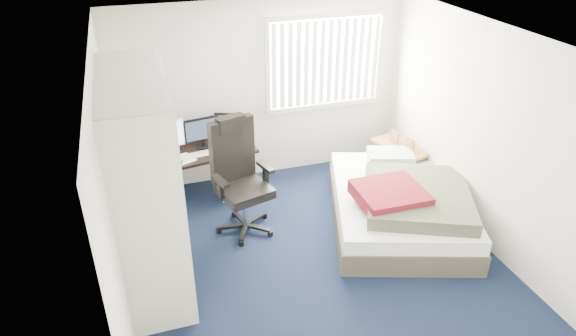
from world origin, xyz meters
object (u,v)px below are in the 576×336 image
(desk, at_px, (202,147))
(bed, at_px, (400,204))
(office_chair, at_px, (240,188))
(nightstand, at_px, (400,150))

(desk, xyz_separation_m, bed, (2.17, -1.46, -0.42))
(desk, distance_m, office_chair, 0.97)
(nightstand, relative_size, bed, 0.35)
(bed, bearing_deg, nightstand, 62.76)
(nightstand, distance_m, bed, 1.11)
(desk, bearing_deg, office_chair, -71.54)
(desk, relative_size, nightstand, 1.62)
(desk, xyz_separation_m, nightstand, (2.67, -0.49, -0.22))
(nightstand, bearing_deg, office_chair, -170.17)
(office_chair, relative_size, bed, 0.57)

